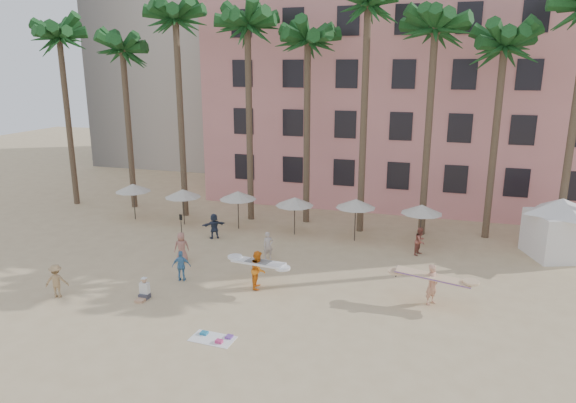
% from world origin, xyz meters
% --- Properties ---
extents(ground, '(120.00, 120.00, 0.00)m').
position_xyz_m(ground, '(0.00, 0.00, 0.00)').
color(ground, '#D1B789').
rests_on(ground, ground).
extents(pink_hotel, '(35.00, 14.00, 16.00)m').
position_xyz_m(pink_hotel, '(7.00, 26.00, 8.00)').
color(pink_hotel, pink).
rests_on(pink_hotel, ground).
extents(palm_row, '(44.40, 5.40, 16.30)m').
position_xyz_m(palm_row, '(0.51, 15.00, 12.97)').
color(palm_row, brown).
rests_on(palm_row, ground).
extents(umbrella_row, '(22.50, 2.70, 2.73)m').
position_xyz_m(umbrella_row, '(-3.00, 12.50, 2.33)').
color(umbrella_row, '#332B23').
rests_on(umbrella_row, ground).
extents(cabana, '(5.72, 5.72, 3.50)m').
position_xyz_m(cabana, '(14.69, 12.94, 2.07)').
color(cabana, white).
rests_on(cabana, ground).
extents(beach_towel, '(1.86, 1.11, 0.14)m').
position_xyz_m(beach_towel, '(-0.44, -1.33, 0.03)').
color(beach_towel, white).
rests_on(beach_towel, ground).
extents(carrier_yellow, '(3.41, 1.00, 1.94)m').
position_xyz_m(carrier_yellow, '(7.92, 4.51, 1.08)').
color(carrier_yellow, tan).
rests_on(carrier_yellow, ground).
extents(carrier_white, '(2.97, 1.46, 1.93)m').
position_xyz_m(carrier_white, '(-0.41, 3.91, 1.02)').
color(carrier_white, orange).
rests_on(carrier_white, ground).
extents(beachgoers, '(17.43, 11.86, 1.72)m').
position_xyz_m(beachgoers, '(-3.80, 6.50, 0.83)').
color(beachgoers, '#AC6E61').
rests_on(beachgoers, ground).
extents(paddle, '(0.18, 0.04, 2.23)m').
position_xyz_m(paddle, '(-6.68, 7.74, 1.41)').
color(paddle, black).
rests_on(paddle, ground).
extents(seated_man, '(0.45, 0.79, 1.03)m').
position_xyz_m(seated_man, '(-5.20, 1.15, 0.35)').
color(seated_man, '#3F3F4C').
rests_on(seated_man, ground).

